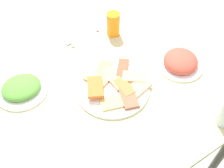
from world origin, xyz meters
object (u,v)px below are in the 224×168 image
Objects in this scene: salad_plate_rice at (21,88)px; soda_can at (113,24)px; pide_platter at (114,86)px; fork at (83,36)px; dining_table at (112,100)px; salad_plate_greens at (181,62)px; spoon at (87,40)px; paper_napkin at (85,39)px.

soda_can reaches higher than salad_plate_rice.
fork is at bearing -97.96° from pide_platter.
pide_platter is (-0.01, 0.01, 0.10)m from dining_table.
dining_table is 0.36m from salad_plate_greens.
soda_can is (-0.21, -0.31, 0.15)m from dining_table.
spoon is (0.28, -0.39, -0.02)m from salad_plate_greens.
salad_plate_rice reaches higher than paper_napkin.
fork is (0.14, -0.06, -0.06)m from soda_can.
soda_can is at bearing -122.28° from pide_platter.
salad_plate_greens reaches higher than fork.
salad_plate_greens is 1.16× the size of fork.
fork is 0.04m from spoon.
salad_plate_rice is at bearing 21.83° from paper_napkin.
pide_platter is 2.63× the size of soda_can.
soda_can is at bearing 168.05° from spoon.
soda_can is (-0.20, -0.31, 0.05)m from pide_platter.
salad_plate_rice is 0.41m from spoon.
salad_plate_greens is at bearing 110.30° from soda_can.
soda_can reaches higher than spoon.
soda_can is at bearing -69.70° from salad_plate_greens.
salad_plate_rice is at bearing -30.41° from dining_table.
pide_platter is at bearing 79.19° from spoon.
pide_platter is at bearing 150.89° from dining_table.
spoon is (0.14, -0.03, -0.06)m from soda_can.
dining_table is at bearing -9.24° from salad_plate_greens.
salad_plate_rice is 1.81× the size of soda_can.
spoon is (-0.39, -0.14, -0.01)m from salad_plate_rice.
paper_napkin is (-0.05, -0.35, -0.01)m from pide_platter.
dining_table is 4.89× the size of salad_plate_greens.
pide_platter is 1.87× the size of spoon.
salad_plate_greens is at bearing 124.51° from paper_napkin.
salad_plate_greens is 0.39m from soda_can.
soda_can reaches higher than pide_platter.
salad_plate_rice is at bearing -20.37° from salad_plate_greens.
pide_platter is 0.39m from salad_plate_rice.
paper_napkin reaches higher than dining_table.
salad_plate_greens is (-0.33, 0.05, 0.01)m from pide_platter.
salad_plate_greens is 1.03× the size of salad_plate_rice.
fork and spoon have the same top height.
dining_table is 0.10m from pide_platter.
pide_platter is at bearing 81.64° from paper_napkin.
pide_platter is 0.38m from fork.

